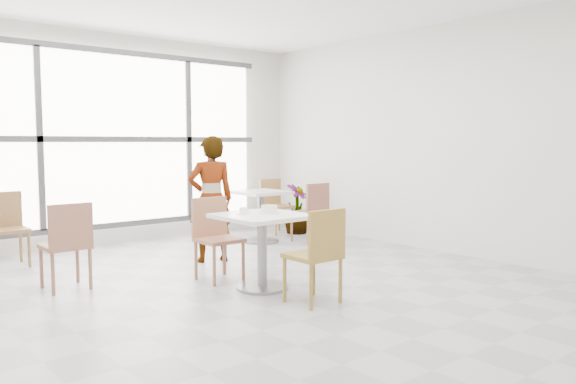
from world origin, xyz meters
TOP-DOWN VIEW (x-y plane):
  - floor at (0.00, 0.00)m, footprint 7.00×7.00m
  - wall_back at (0.00, 3.50)m, footprint 6.00×0.00m
  - wall_right at (3.00, 0.00)m, footprint 0.00×7.00m
  - window at (0.00, 3.44)m, footprint 4.60×0.07m
  - main_table at (0.01, 0.11)m, footprint 0.80×0.80m
  - chair_near at (0.07, -0.64)m, footprint 0.42×0.42m
  - chair_far at (-0.12, 0.77)m, footprint 0.42×0.42m
  - oatmeal_bowl at (0.11, 0.12)m, footprint 0.21×0.21m
  - coffee_cup at (-0.10, 0.26)m, footprint 0.16×0.13m
  - person at (0.32, 1.55)m, footprint 0.65×0.52m
  - bg_table_right at (1.60, 2.23)m, footprint 0.70×0.70m
  - bg_chair_left_near at (-1.49, 1.30)m, footprint 0.42×0.42m
  - bg_chair_left_far at (-1.66, 2.91)m, footprint 0.42×0.42m
  - bg_chair_right_near at (2.15, 1.71)m, footprint 0.42×0.42m
  - bg_chair_right_far at (2.29, 2.78)m, footprint 0.42×0.42m
  - plant_right at (2.52, 2.49)m, footprint 0.57×0.57m

SIDE VIEW (x-z plane):
  - floor at x=0.00m, z-range 0.00..0.00m
  - plant_right at x=2.52m, z-range 0.00..0.79m
  - bg_table_right at x=1.60m, z-range 0.11..0.86m
  - chair_near at x=0.07m, z-range 0.07..0.94m
  - chair_far at x=-0.12m, z-range 0.07..0.94m
  - bg_chair_left_near at x=-1.49m, z-range 0.07..0.94m
  - bg_chair_left_far at x=-1.66m, z-range 0.07..0.94m
  - bg_chair_right_near at x=2.15m, z-range 0.07..0.94m
  - bg_chair_right_far at x=2.29m, z-range 0.07..0.94m
  - main_table at x=0.01m, z-range 0.15..0.90m
  - person at x=0.32m, z-range 0.00..1.53m
  - coffee_cup at x=-0.10m, z-range 0.75..0.81m
  - oatmeal_bowl at x=0.11m, z-range 0.75..0.84m
  - window at x=0.00m, z-range 0.24..2.76m
  - wall_back at x=0.00m, z-range -1.50..4.50m
  - wall_right at x=3.00m, z-range -2.00..5.00m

